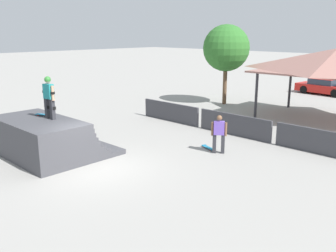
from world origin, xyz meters
TOP-DOWN VIEW (x-y plane):
  - ground_plane at (0.00, 0.00)m, footprint 160.00×160.00m
  - quarter_pipe_ramp at (-2.72, -0.54)m, footprint 4.36×3.82m
  - skater_on_deck at (-2.52, -0.35)m, footprint 0.74×0.26m
  - skateboard_on_deck at (-3.18, -0.26)m, footprint 0.84×0.51m
  - bystander_walking at (2.19, 4.65)m, footprint 0.59×0.46m
  - skateboard_on_ground at (1.51, 4.81)m, footprint 0.82×0.45m
  - barrier_fence at (1.05, 7.46)m, footprint 12.73×0.12m
  - tree_beside_pavilion at (-4.16, 13.88)m, footprint 3.18×3.18m
  - parked_car_red at (-0.79, 22.94)m, footprint 4.49×2.20m

SIDE VIEW (x-z plane):
  - ground_plane at x=0.00m, z-range 0.00..0.00m
  - skateboard_on_ground at x=1.51m, z-range 0.01..0.10m
  - barrier_fence at x=1.05m, z-range 0.00..1.05m
  - parked_car_red at x=-0.79m, z-range -0.03..1.24m
  - quarter_pipe_ramp at x=-2.72m, z-range -0.07..1.48m
  - bystander_walking at x=2.19m, z-range 0.09..1.72m
  - skateboard_on_deck at x=-3.18m, z-range 1.57..1.66m
  - skater_on_deck at x=-2.52m, z-range 1.68..3.40m
  - tree_beside_pavilion at x=-4.16m, z-range 1.13..6.60m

